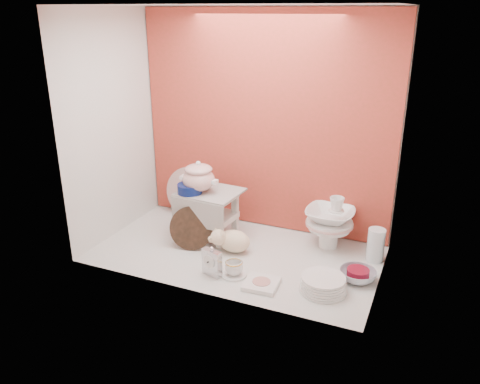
# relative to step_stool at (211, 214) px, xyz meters

# --- Properties ---
(ground) EXTENTS (1.80, 1.80, 0.00)m
(ground) POSITION_rel_step_stool_xyz_m (0.26, -0.16, -0.17)
(ground) COLOR silver
(ground) RESTS_ON ground
(niche_shell) EXTENTS (1.86, 1.03, 1.53)m
(niche_shell) POSITION_rel_step_stool_xyz_m (0.26, 0.02, 0.76)
(niche_shell) COLOR #C03830
(niche_shell) RESTS_ON ground
(step_stool) EXTENTS (0.42, 0.37, 0.34)m
(step_stool) POSITION_rel_step_stool_xyz_m (0.00, 0.00, 0.00)
(step_stool) COLOR silver
(step_stool) RESTS_ON ground
(soup_tureen) EXTENTS (0.26, 0.26, 0.22)m
(soup_tureen) POSITION_rel_step_stool_xyz_m (-0.06, -0.04, 0.28)
(soup_tureen) COLOR white
(soup_tureen) RESTS_ON step_stool
(cobalt_bowl) EXTENTS (0.20, 0.20, 0.06)m
(cobalt_bowl) POSITION_rel_step_stool_xyz_m (-0.11, -0.08, 0.20)
(cobalt_bowl) COLOR #0B1853
(cobalt_bowl) RESTS_ON step_stool
(floral_platter) EXTENTS (0.38, 0.10, 0.37)m
(floral_platter) POSITION_rel_step_stool_xyz_m (-0.32, 0.27, 0.02)
(floral_platter) COLOR silver
(floral_platter) RESTS_ON ground
(blue_white_vase) EXTENTS (0.27, 0.27, 0.23)m
(blue_white_vase) POSITION_rel_step_stool_xyz_m (-0.26, 0.20, -0.05)
(blue_white_vase) COLOR white
(blue_white_vase) RESTS_ON ground
(lacquer_tray) EXTENTS (0.31, 0.18, 0.28)m
(lacquer_tray) POSITION_rel_step_stool_xyz_m (-0.04, -0.20, -0.03)
(lacquer_tray) COLOR black
(lacquer_tray) RESTS_ON ground
(mantel_clock) EXTENTS (0.13, 0.08, 0.18)m
(mantel_clock) POSITION_rel_step_stool_xyz_m (0.24, -0.46, -0.08)
(mantel_clock) COLOR silver
(mantel_clock) RESTS_ON ground
(plush_pig) EXTENTS (0.30, 0.24, 0.16)m
(plush_pig) POSITION_rel_step_stool_xyz_m (0.24, -0.15, -0.09)
(plush_pig) COLOR beige
(plush_pig) RESTS_ON ground
(teacup_saucer) EXTENTS (0.19, 0.19, 0.01)m
(teacup_saucer) POSITION_rel_step_stool_xyz_m (0.36, -0.42, -0.16)
(teacup_saucer) COLOR white
(teacup_saucer) RESTS_ON ground
(gold_rim_teacup) EXTENTS (0.13, 0.13, 0.08)m
(gold_rim_teacup) POSITION_rel_step_stool_xyz_m (0.36, -0.42, -0.11)
(gold_rim_teacup) COLOR white
(gold_rim_teacup) RESTS_ON teacup_saucer
(lattice_dish) EXTENTS (0.20, 0.20, 0.03)m
(lattice_dish) POSITION_rel_step_stool_xyz_m (0.55, -0.46, -0.15)
(lattice_dish) COLOR white
(lattice_dish) RESTS_ON ground
(dinner_plate_stack) EXTENTS (0.34, 0.34, 0.09)m
(dinner_plate_stack) POSITION_rel_step_stool_xyz_m (0.89, -0.37, -0.12)
(dinner_plate_stack) COLOR white
(dinner_plate_stack) RESTS_ON ground
(crystal_bowl) EXTENTS (0.25, 0.25, 0.07)m
(crystal_bowl) POSITION_rel_step_stool_xyz_m (1.04, -0.18, -0.13)
(crystal_bowl) COLOR silver
(crystal_bowl) RESTS_ON ground
(clear_glass_vase) EXTENTS (0.11, 0.11, 0.21)m
(clear_glass_vase) POSITION_rel_step_stool_xyz_m (1.10, 0.10, -0.06)
(clear_glass_vase) COLOR silver
(clear_glass_vase) RESTS_ON ground
(porcelain_tower) EXTENTS (0.32, 0.32, 0.36)m
(porcelain_tower) POSITION_rel_step_stool_xyz_m (0.78, 0.17, 0.01)
(porcelain_tower) COLOR white
(porcelain_tower) RESTS_ON ground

